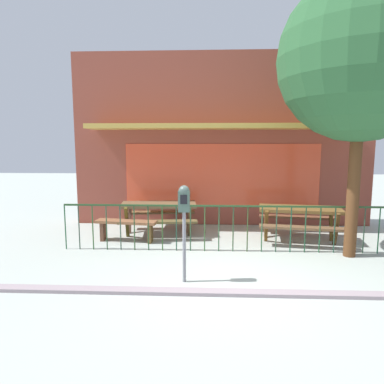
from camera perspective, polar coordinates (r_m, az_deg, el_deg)
ground at (r=5.78m, az=6.40°, el=-14.56°), size 40.00×40.00×0.00m
pub_storefront at (r=9.56m, az=4.96°, el=8.49°), size 7.99×1.49×4.60m
patio_fence_front at (r=7.13m, az=5.63°, el=-4.57°), size 6.74×0.04×0.97m
picnic_table_left at (r=8.46m, az=-5.48°, el=-2.94°), size 1.93×1.53×0.79m
picnic_table_right at (r=8.23m, az=17.29°, el=-3.58°), size 1.98×1.61×0.79m
patio_bench at (r=8.04m, az=-10.74°, el=-5.51°), size 1.43×0.50×0.48m
parking_meter_far at (r=5.43m, az=-1.31°, el=-2.65°), size 0.18×0.17×1.57m
street_tree at (r=7.48m, az=26.16°, el=19.11°), size 3.08×3.08×5.30m
curb_edge at (r=5.37m, az=6.72°, el=-16.38°), size 11.19×0.20×0.11m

